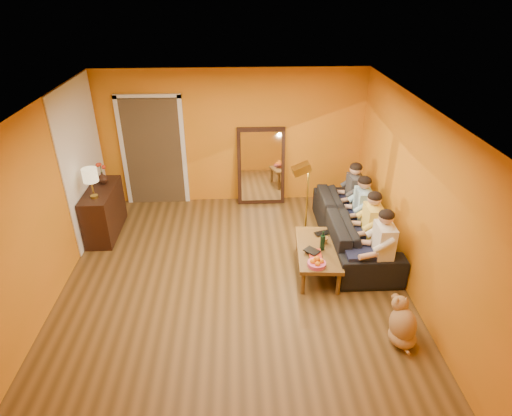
{
  "coord_description": "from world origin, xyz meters",
  "views": [
    {
      "loc": [
        0.09,
        -5.03,
        4.02
      ],
      "look_at": [
        0.35,
        0.5,
        1.0
      ],
      "focal_mm": 30.0,
      "sensor_mm": 36.0,
      "label": 1
    }
  ],
  "objects_px": {
    "person_far_left": "(383,248)",
    "person_mid_right": "(362,210)",
    "sofa": "(354,227)",
    "dog": "(403,322)",
    "person_far_right": "(354,195)",
    "vase": "(103,178)",
    "table_lamp": "(92,183)",
    "tumbler": "(325,240)",
    "sideboard": "(104,211)",
    "laptop": "(325,234)",
    "person_mid_left": "(372,228)",
    "mirror_frame": "(261,166)",
    "wine_bottle": "(323,241)",
    "floor_lamp": "(307,206)",
    "coffee_table": "(317,259)"
  },
  "relations": [
    {
      "from": "person_far_left",
      "to": "person_mid_right",
      "type": "distance_m",
      "value": 1.1
    },
    {
      "from": "sofa",
      "to": "dog",
      "type": "distance_m",
      "value": 2.16
    },
    {
      "from": "person_far_right",
      "to": "vase",
      "type": "height_order",
      "value": "person_far_right"
    },
    {
      "from": "table_lamp",
      "to": "person_far_right",
      "type": "bearing_deg",
      "value": 4.53
    },
    {
      "from": "dog",
      "to": "tumbler",
      "type": "bearing_deg",
      "value": 102.71
    },
    {
      "from": "sideboard",
      "to": "laptop",
      "type": "height_order",
      "value": "sideboard"
    },
    {
      "from": "table_lamp",
      "to": "person_far_right",
      "type": "distance_m",
      "value": 4.41
    },
    {
      "from": "dog",
      "to": "person_mid_left",
      "type": "height_order",
      "value": "person_mid_left"
    },
    {
      "from": "mirror_frame",
      "to": "laptop",
      "type": "relative_size",
      "value": 4.84
    },
    {
      "from": "table_lamp",
      "to": "person_mid_left",
      "type": "distance_m",
      "value": 4.46
    },
    {
      "from": "sofa",
      "to": "tumbler",
      "type": "distance_m",
      "value": 0.83
    },
    {
      "from": "person_mid_right",
      "to": "wine_bottle",
      "type": "bearing_deg",
      "value": -134.35
    },
    {
      "from": "person_far_left",
      "to": "vase",
      "type": "distance_m",
      "value": 4.76
    },
    {
      "from": "dog",
      "to": "vase",
      "type": "distance_m",
      "value": 5.3
    },
    {
      "from": "dog",
      "to": "person_far_left",
      "type": "bearing_deg",
      "value": 76.81
    },
    {
      "from": "sofa",
      "to": "wine_bottle",
      "type": "bearing_deg",
      "value": 136.98
    },
    {
      "from": "tumbler",
      "to": "sideboard",
      "type": "bearing_deg",
      "value": 162.3
    },
    {
      "from": "person_mid_left",
      "to": "tumbler",
      "type": "bearing_deg",
      "value": -171.84
    },
    {
      "from": "table_lamp",
      "to": "dog",
      "type": "height_order",
      "value": "table_lamp"
    },
    {
      "from": "sideboard",
      "to": "vase",
      "type": "height_order",
      "value": "vase"
    },
    {
      "from": "table_lamp",
      "to": "person_far_left",
      "type": "distance_m",
      "value": 4.59
    },
    {
      "from": "dog",
      "to": "table_lamp",
      "type": "bearing_deg",
      "value": 140.01
    },
    {
      "from": "floor_lamp",
      "to": "laptop",
      "type": "xyz_separation_m",
      "value": [
        0.25,
        -0.42,
        -0.29
      ]
    },
    {
      "from": "person_mid_right",
      "to": "wine_bottle",
      "type": "height_order",
      "value": "person_mid_right"
    },
    {
      "from": "vase",
      "to": "person_mid_left",
      "type": "bearing_deg",
      "value": -16.61
    },
    {
      "from": "mirror_frame",
      "to": "wine_bottle",
      "type": "bearing_deg",
      "value": -72.21
    },
    {
      "from": "sofa",
      "to": "person_far_right",
      "type": "xyz_separation_m",
      "value": [
        0.13,
        0.65,
        0.25
      ]
    },
    {
      "from": "dog",
      "to": "person_mid_right",
      "type": "xyz_separation_m",
      "value": [
        0.06,
        2.25,
        0.3
      ]
    },
    {
      "from": "table_lamp",
      "to": "sofa",
      "type": "bearing_deg",
      "value": -4.1
    },
    {
      "from": "coffee_table",
      "to": "tumbler",
      "type": "height_order",
      "value": "tumbler"
    },
    {
      "from": "person_far_right",
      "to": "sofa",
      "type": "bearing_deg",
      "value": -101.31
    },
    {
      "from": "person_far_right",
      "to": "laptop",
      "type": "height_order",
      "value": "person_far_right"
    },
    {
      "from": "sofa",
      "to": "coffee_table",
      "type": "xyz_separation_m",
      "value": [
        -0.73,
        -0.68,
        -0.15
      ]
    },
    {
      "from": "sideboard",
      "to": "person_mid_right",
      "type": "relative_size",
      "value": 0.97
    },
    {
      "from": "person_mid_right",
      "to": "person_far_right",
      "type": "distance_m",
      "value": 0.55
    },
    {
      "from": "sideboard",
      "to": "laptop",
      "type": "xyz_separation_m",
      "value": [
        3.69,
        -0.93,
        0.01
      ]
    },
    {
      "from": "person_far_right",
      "to": "laptop",
      "type": "bearing_deg",
      "value": -124.76
    },
    {
      "from": "mirror_frame",
      "to": "tumbler",
      "type": "distance_m",
      "value": 2.41
    },
    {
      "from": "dog",
      "to": "person_mid_left",
      "type": "xyz_separation_m",
      "value": [
        0.06,
        1.7,
        0.3
      ]
    },
    {
      "from": "table_lamp",
      "to": "person_far_right",
      "type": "relative_size",
      "value": 0.42
    },
    {
      "from": "dog",
      "to": "person_far_right",
      "type": "bearing_deg",
      "value": 78.51
    },
    {
      "from": "coffee_table",
      "to": "person_mid_left",
      "type": "xyz_separation_m",
      "value": [
        0.86,
        0.23,
        0.4
      ]
    },
    {
      "from": "dog",
      "to": "person_far_left",
      "type": "xyz_separation_m",
      "value": [
        0.06,
        1.15,
        0.3
      ]
    },
    {
      "from": "table_lamp",
      "to": "coffee_table",
      "type": "height_order",
      "value": "table_lamp"
    },
    {
      "from": "sideboard",
      "to": "dog",
      "type": "relative_size",
      "value": 1.93
    },
    {
      "from": "person_mid_right",
      "to": "laptop",
      "type": "bearing_deg",
      "value": -147.84
    },
    {
      "from": "sideboard",
      "to": "person_mid_right",
      "type": "bearing_deg",
      "value": -6.58
    },
    {
      "from": "tumbler",
      "to": "person_far_left",
      "type": "bearing_deg",
      "value": -31.08
    },
    {
      "from": "mirror_frame",
      "to": "laptop",
      "type": "bearing_deg",
      "value": -65.8
    },
    {
      "from": "mirror_frame",
      "to": "sideboard",
      "type": "relative_size",
      "value": 1.29
    }
  ]
}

